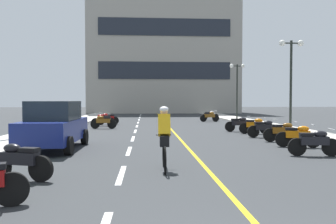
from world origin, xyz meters
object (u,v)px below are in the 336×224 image
Objects in this scene: street_lamp_mid at (291,64)px; motorcycle_6 at (255,125)px; motorcycle_3 at (298,135)px; cyclist_rider at (164,137)px; street_lamp_far at (237,79)px; motorcycle_7 at (239,124)px; motorcycle_11 at (210,116)px; motorcycle_1 at (19,160)px; motorcycle_9 at (103,120)px; motorcycle_10 at (108,119)px; motorcycle_12 at (210,115)px; motorcycle_5 at (264,128)px; motorcycle_4 at (283,131)px; motorcycle_8 at (103,121)px; parked_car_near at (54,125)px; motorcycle_2 at (315,142)px.

motorcycle_6 is (-2.47, -1.09, -3.46)m from street_lamp_mid.
cyclist_rider is at bearing -143.86° from motorcycle_3.
street_lamp_mid is 12.48m from street_lamp_far.
motorcycle_7 is 1.00× the size of motorcycle_11.
motorcycle_1 is 0.97× the size of motorcycle_9.
motorcycle_9 is 1.63m from motorcycle_10.
motorcycle_1 is (-11.57, -23.97, -3.41)m from street_lamp_far.
motorcycle_6 and motorcycle_9 have the same top height.
motorcycle_12 is (0.44, 2.14, 0.00)m from motorcycle_11.
cyclist_rider is (-5.41, -7.61, 0.41)m from motorcycle_5.
motorcycle_3 and motorcycle_6 have the same top height.
motorcycle_4 is 14.53m from motorcycle_11.
motorcycle_9 is (-8.53, 4.65, 0.00)m from motorcycle_7.
cyclist_rider is (-5.04, -10.85, 0.41)m from motorcycle_7.
street_lamp_mid reaches higher than motorcycle_5.
motorcycle_8 is 1.04× the size of motorcycle_10.
motorcycle_4 is at bearing 10.03° from parked_car_near.
motorcycle_3 is at bearing -56.03° from motorcycle_10.
motorcycle_3 is at bearing -0.36° from parked_car_near.
motorcycle_3 is 3.60m from motorcycle_5.
motorcycle_2 is at bearing 20.56° from cyclist_rider.
motorcycle_5 is at bearing 91.22° from motorcycle_3.
street_lamp_far is at bearing 39.89° from motorcycle_8.
parked_car_near is (-11.89, -6.45, -3.02)m from street_lamp_mid.
motorcycle_1 is at bearing -90.17° from motorcycle_10.
motorcycle_8 is at bearing 89.31° from motorcycle_1.
motorcycle_2 is 3.87m from motorcycle_4.
street_lamp_mid is 12.64m from motorcycle_12.
motorcycle_5 is at bearing -100.18° from street_lamp_far.
motorcycle_12 is (0.08, 14.80, 0.00)m from motorcycle_5.
motorcycle_5 is at bearing 54.59° from cyclist_rider.
motorcycle_8 is at bearing 103.50° from cyclist_rider.
parked_car_near reaches higher than motorcycle_2.
parked_car_near is 11.24m from motorcycle_7.
motorcycle_11 is 20.88m from cyclist_rider.
motorcycle_10 is (-11.33, 6.60, -3.46)m from street_lamp_mid.
motorcycle_4 is at bearing -47.05° from motorcycle_9.
motorcycle_3 and motorcycle_9 have the same top height.
parked_car_near reaches higher than motorcycle_6.
cyclist_rider reaches higher than motorcycle_4.
motorcycle_1 is at bearing -125.52° from motorcycle_7.
street_lamp_far is 19.47m from motorcycle_3.
motorcycle_2 is 1.02× the size of motorcycle_6.
street_lamp_mid is at bearing -73.22° from motorcycle_11.
motorcycle_6 is (8.92, 10.41, 0.00)m from motorcycle_1.
motorcycle_7 is 11.57m from motorcycle_12.
motorcycle_3 is at bearing 29.31° from motorcycle_1.
motorcycle_10 is at bearing 85.21° from motorcycle_9.
street_lamp_mid is at bearing 28.46° from parked_car_near.
motorcycle_2 is at bearing -93.28° from motorcycle_6.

